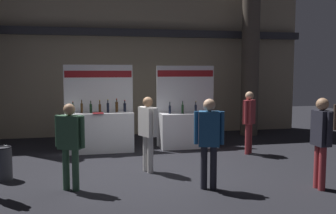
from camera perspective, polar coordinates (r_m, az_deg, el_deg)
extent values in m
plane|color=black|center=(8.07, -3.22, -9.85)|extent=(24.76, 24.76, 0.00)
cube|color=gray|center=(12.55, -6.79, 9.80)|extent=(12.38, 0.25, 6.14)
cube|color=#2D2D33|center=(12.28, -6.67, 11.34)|extent=(12.38, 0.20, 0.24)
cylinder|color=#51473D|center=(12.62, 12.61, 8.89)|extent=(0.58, 0.58, 5.79)
cube|color=white|center=(9.98, -10.45, -3.85)|extent=(1.75, 0.60, 1.05)
cube|color=white|center=(10.23, -10.58, -0.05)|extent=(1.84, 0.04, 2.31)
cube|color=maroon|center=(10.16, -10.67, 5.01)|extent=(1.79, 0.01, 0.18)
cylinder|color=#19381E|center=(9.81, -14.44, -0.34)|extent=(0.07, 0.07, 0.22)
cylinder|color=#19381E|center=(9.80, -14.46, 0.51)|extent=(0.03, 0.03, 0.07)
cylinder|color=red|center=(9.80, -14.47, 0.75)|extent=(0.03, 0.03, 0.02)
cylinder|color=#472D14|center=(9.95, -13.16, -0.16)|extent=(0.06, 0.06, 0.25)
cylinder|color=#472D14|center=(9.93, -13.18, 0.77)|extent=(0.03, 0.03, 0.08)
cylinder|color=black|center=(9.93, -13.19, 1.05)|extent=(0.03, 0.03, 0.02)
cylinder|color=#19381E|center=(9.89, -11.82, -0.22)|extent=(0.07, 0.07, 0.23)
cylinder|color=#19381E|center=(9.87, -11.84, 0.64)|extent=(0.03, 0.03, 0.07)
cylinder|color=black|center=(9.87, -11.84, 0.90)|extent=(0.03, 0.03, 0.02)
cylinder|color=#472D14|center=(9.85, -10.47, -0.22)|extent=(0.06, 0.06, 0.23)
cylinder|color=#472D14|center=(9.84, -10.49, 0.69)|extent=(0.03, 0.03, 0.09)
cylinder|color=gold|center=(9.84, -10.49, 1.00)|extent=(0.03, 0.03, 0.02)
cylinder|color=black|center=(9.89, -9.25, -0.10)|extent=(0.06, 0.06, 0.25)
cylinder|color=black|center=(9.88, -9.27, 0.84)|extent=(0.03, 0.03, 0.07)
cylinder|color=gold|center=(9.88, -9.27, 1.11)|extent=(0.03, 0.03, 0.02)
cylinder|color=#472D14|center=(9.98, -7.92, 0.02)|extent=(0.07, 0.07, 0.27)
cylinder|color=#472D14|center=(9.96, -7.93, 0.99)|extent=(0.03, 0.03, 0.07)
cylinder|color=red|center=(9.96, -7.93, 1.25)|extent=(0.03, 0.03, 0.02)
cylinder|color=black|center=(10.01, -6.68, -0.07)|extent=(0.07, 0.07, 0.23)
cylinder|color=black|center=(9.99, -6.69, 0.78)|extent=(0.03, 0.03, 0.07)
cylinder|color=red|center=(9.99, -6.70, 1.03)|extent=(0.03, 0.03, 0.02)
cube|color=maroon|center=(9.72, -10.76, -0.92)|extent=(0.28, 0.37, 0.02)
cube|color=white|center=(10.39, 3.16, -3.60)|extent=(1.60, 0.60, 0.97)
cube|color=white|center=(10.63, 2.70, 0.20)|extent=(1.68, 0.04, 2.29)
cube|color=maroon|center=(10.56, 2.75, 5.19)|extent=(1.63, 0.01, 0.18)
cylinder|color=black|center=(10.14, 0.28, -0.40)|extent=(0.07, 0.07, 0.23)
cylinder|color=black|center=(10.13, 0.29, 0.47)|extent=(0.03, 0.03, 0.08)
cylinder|color=black|center=(10.12, 0.29, 0.76)|extent=(0.03, 0.03, 0.02)
cylinder|color=#19381E|center=(10.20, 2.27, -0.33)|extent=(0.07, 0.07, 0.24)
cylinder|color=#19381E|center=(10.18, 2.27, 0.59)|extent=(0.03, 0.03, 0.09)
cylinder|color=black|center=(10.18, 2.27, 0.88)|extent=(0.03, 0.03, 0.02)
cylinder|color=black|center=(10.28, 4.29, -0.31)|extent=(0.07, 0.07, 0.23)
cylinder|color=black|center=(10.27, 4.30, 0.57)|extent=(0.03, 0.03, 0.09)
cylinder|color=gold|center=(10.26, 4.30, 0.86)|extent=(0.03, 0.03, 0.02)
cylinder|color=black|center=(10.39, 6.21, -0.20)|extent=(0.06, 0.06, 0.26)
cylinder|color=black|center=(10.38, 6.22, 0.69)|extent=(0.03, 0.03, 0.06)
cylinder|color=black|center=(10.37, 6.22, 0.90)|extent=(0.03, 0.03, 0.02)
cylinder|color=#38383D|center=(8.04, -24.19, -8.03)|extent=(0.37, 0.37, 0.64)
torus|color=black|center=(7.97, -24.29, -5.71)|extent=(0.36, 0.36, 0.02)
cylinder|color=maroon|center=(7.39, 22.05, -8.49)|extent=(0.12, 0.12, 0.80)
cylinder|color=maroon|center=(7.27, 22.70, -8.73)|extent=(0.12, 0.12, 0.80)
cube|color=#23232D|center=(7.19, 22.59, -3.03)|extent=(0.22, 0.35, 0.64)
sphere|color=tan|center=(7.14, 22.72, 0.42)|extent=(0.22, 0.22, 0.22)
cylinder|color=#23232D|center=(7.37, 21.62, -2.67)|extent=(0.08, 0.08, 0.60)
cylinder|color=#23232D|center=(7.02, 23.61, -3.15)|extent=(0.08, 0.08, 0.60)
cylinder|color=#47382D|center=(9.20, 24.36, -1.45)|extent=(0.08, 0.08, 0.58)
cylinder|color=#33563D|center=(7.01, -15.44, -9.23)|extent=(0.12, 0.12, 0.76)
cylinder|color=#33563D|center=(6.92, -14.07, -9.39)|extent=(0.12, 0.12, 0.76)
cube|color=#33563D|center=(6.82, -14.91, -3.79)|extent=(0.46, 0.38, 0.60)
sphere|color=tan|center=(6.76, -14.99, -0.36)|extent=(0.21, 0.21, 0.21)
cylinder|color=#33563D|center=(6.94, -16.70, -3.55)|extent=(0.08, 0.08, 0.57)
cylinder|color=#33563D|center=(6.70, -13.06, -3.78)|extent=(0.08, 0.08, 0.57)
cylinder|color=#23232D|center=(6.84, 5.56, -9.26)|extent=(0.12, 0.12, 0.80)
cylinder|color=#23232D|center=(6.84, 7.02, -9.26)|extent=(0.12, 0.12, 0.80)
cube|color=navy|center=(6.69, 6.35, -3.35)|extent=(0.43, 0.34, 0.63)
sphere|color=tan|center=(6.64, 6.39, 0.32)|extent=(0.22, 0.22, 0.22)
cylinder|color=navy|center=(6.69, 4.37, -3.20)|extent=(0.08, 0.08, 0.60)
cylinder|color=navy|center=(6.70, 8.34, -3.23)|extent=(0.08, 0.08, 0.60)
cylinder|color=silver|center=(7.85, -2.74, -7.36)|extent=(0.12, 0.12, 0.77)
cylinder|color=silver|center=(7.99, -3.45, -7.13)|extent=(0.12, 0.12, 0.77)
cube|color=silver|center=(7.80, -3.12, -2.27)|extent=(0.38, 0.47, 0.61)
sphere|color=#8C6647|center=(7.75, -3.14, 0.80)|extent=(0.21, 0.21, 0.21)
cylinder|color=silver|center=(7.59, -2.07, -2.37)|extent=(0.08, 0.08, 0.58)
cylinder|color=silver|center=(8.00, -4.12, -1.96)|extent=(0.08, 0.08, 0.58)
cylinder|color=maroon|center=(9.77, 12.15, -4.88)|extent=(0.12, 0.12, 0.78)
cylinder|color=maroon|center=(9.90, 12.48, -4.75)|extent=(0.12, 0.12, 0.78)
cube|color=maroon|center=(9.73, 12.41, -0.76)|extent=(0.39, 0.38, 0.62)
sphere|color=tan|center=(9.69, 12.46, 1.72)|extent=(0.21, 0.21, 0.21)
cylinder|color=maroon|center=(9.54, 11.93, -0.78)|extent=(0.08, 0.08, 0.59)
cylinder|color=maroon|center=(9.92, 12.86, -0.56)|extent=(0.08, 0.08, 0.59)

